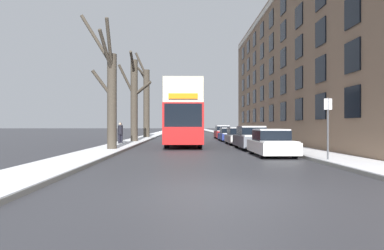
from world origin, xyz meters
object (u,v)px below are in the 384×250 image
(parked_car_4, at_px, (223,133))
(parked_car_1, at_px, (251,138))
(bare_tree_left_1, at_px, (134,98))
(parked_car_0, at_px, (272,143))
(oncoming_van, at_px, (173,127))
(pedestrian_left_sidewalk, at_px, (120,133))
(parked_car_2, at_px, (239,137))
(double_decker_bus, at_px, (183,112))
(bare_tree_left_0, at_px, (110,93))
(street_sign_post, at_px, (328,126))
(parked_car_3, at_px, (229,135))
(bare_tree_left_2, at_px, (146,100))

(parked_car_4, bearing_deg, parked_car_1, -90.00)
(bare_tree_left_1, height_order, parked_car_0, bare_tree_left_1)
(oncoming_van, xyz_separation_m, pedestrian_left_sidewalk, (-3.45, -17.63, -0.39))
(bare_tree_left_1, height_order, parked_car_2, bare_tree_left_1)
(parked_car_4, bearing_deg, double_decker_bus, -108.87)
(bare_tree_left_0, distance_m, parked_car_4, 20.72)
(bare_tree_left_0, relative_size, parked_car_1, 1.74)
(double_decker_bus, relative_size, parked_car_0, 2.62)
(double_decker_bus, bearing_deg, bare_tree_left_0, -125.62)
(bare_tree_left_0, height_order, oncoming_van, bare_tree_left_0)
(parked_car_2, relative_size, pedestrian_left_sidewalk, 2.32)
(double_decker_bus, height_order, oncoming_van, double_decker_bus)
(parked_car_2, bearing_deg, street_sign_post, -84.17)
(parked_car_2, height_order, oncoming_van, oncoming_van)
(bare_tree_left_1, height_order, double_decker_bus, bare_tree_left_1)
(parked_car_3, relative_size, parked_car_4, 1.08)
(bare_tree_left_2, bearing_deg, parked_car_3, -38.88)
(bare_tree_left_0, xyz_separation_m, parked_car_4, (8.58, 18.67, -2.67))
(double_decker_bus, distance_m, parked_car_2, 5.00)
(parked_car_1, height_order, parked_car_3, parked_car_1)
(bare_tree_left_1, relative_size, parked_car_0, 1.91)
(parked_car_0, xyz_separation_m, pedestrian_left_sidewalk, (-9.20, 9.39, 0.33))
(street_sign_post, bearing_deg, parked_car_1, 99.39)
(bare_tree_left_0, height_order, street_sign_post, bare_tree_left_0)
(parked_car_1, distance_m, oncoming_van, 22.69)
(parked_car_3, height_order, parked_car_4, parked_car_4)
(pedestrian_left_sidewalk, bearing_deg, bare_tree_left_1, -130.14)
(parked_car_0, bearing_deg, bare_tree_left_0, 160.75)
(parked_car_4, bearing_deg, oncoming_van, 137.07)
(parked_car_4, xyz_separation_m, oncoming_van, (-5.75, 5.35, 0.66))
(street_sign_post, bearing_deg, oncoming_van, 103.25)
(parked_car_2, relative_size, street_sign_post, 1.54)
(parked_car_0, height_order, parked_car_3, parked_car_0)
(bare_tree_left_1, relative_size, pedestrian_left_sidewalk, 4.31)
(parked_car_1, relative_size, parked_car_3, 1.06)
(parked_car_1, distance_m, pedestrian_left_sidewalk, 10.16)
(parked_car_1, relative_size, pedestrian_left_sidewalk, 2.61)
(bare_tree_left_1, bearing_deg, bare_tree_left_0, -89.77)
(parked_car_4, xyz_separation_m, pedestrian_left_sidewalk, (-9.20, -12.28, 0.26))
(parked_car_0, height_order, parked_car_4, parked_car_4)
(double_decker_bus, xyz_separation_m, pedestrian_left_sidewalk, (-4.82, 0.55, -1.59))
(bare_tree_left_0, height_order, parked_car_3, bare_tree_left_0)
(double_decker_bus, distance_m, parked_car_4, 13.68)
(parked_car_3, bearing_deg, parked_car_0, -90.00)
(bare_tree_left_0, xyz_separation_m, oncoming_van, (2.82, 24.03, -2.02))
(parked_car_4, bearing_deg, bare_tree_left_1, -133.47)
(bare_tree_left_2, distance_m, parked_car_1, 20.21)
(bare_tree_left_0, bearing_deg, parked_car_4, 65.34)
(parked_car_2, bearing_deg, bare_tree_left_1, 165.22)
(parked_car_2, xyz_separation_m, parked_car_4, (-0.00, 11.36, 0.07))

